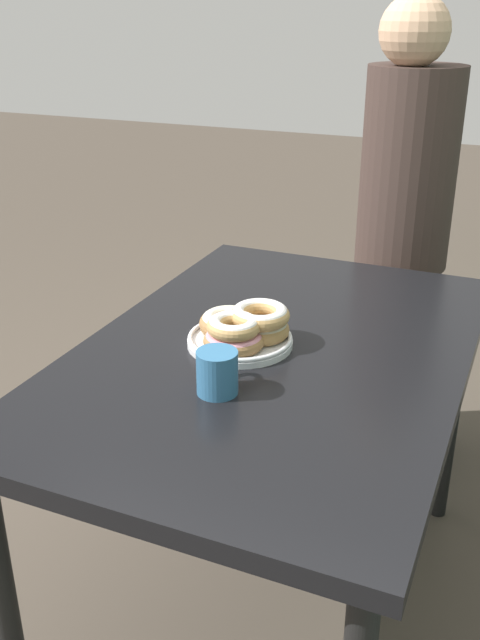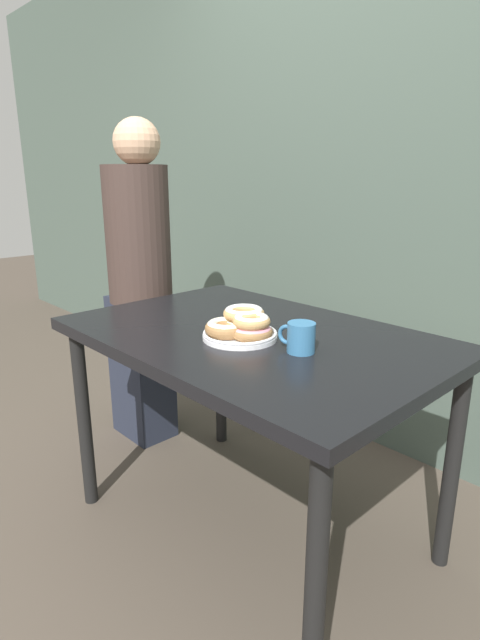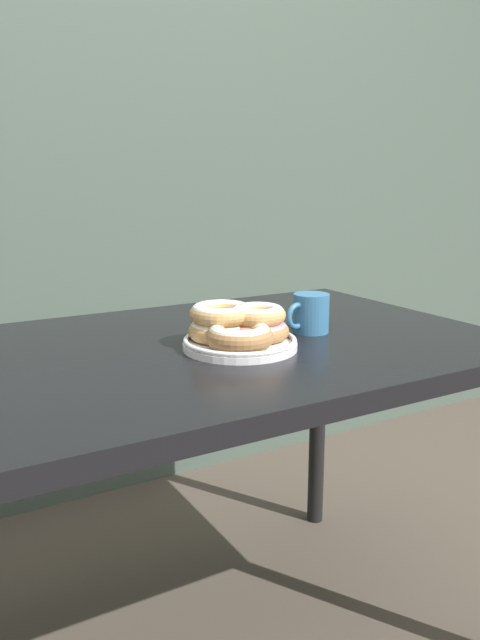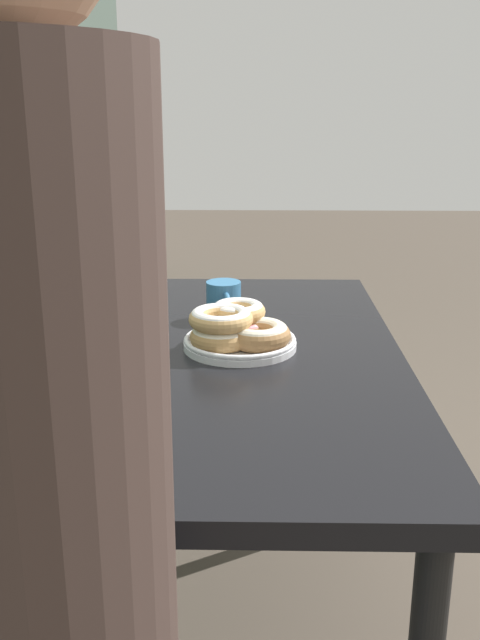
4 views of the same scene
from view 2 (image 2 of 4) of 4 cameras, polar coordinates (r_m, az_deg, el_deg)
ground_plane at (r=1.85m, az=-4.59°, el=-25.80°), size 14.00×14.00×0.00m
wall_back at (r=2.25m, az=18.49°, el=17.02°), size 8.00×0.05×2.60m
dining_table at (r=1.63m, az=1.37°, el=-3.97°), size 1.22×0.81×0.75m
donut_plate at (r=1.54m, az=0.13°, el=-0.65°), size 0.24×0.25×0.09m
coffee_mug at (r=1.43m, az=6.89°, el=-1.94°), size 0.12×0.08×0.09m
person_figure at (r=2.32m, az=-11.41°, el=3.73°), size 0.33×0.28×1.47m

